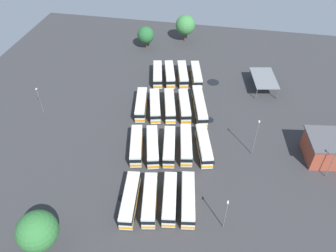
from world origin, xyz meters
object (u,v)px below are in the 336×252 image
object	(u,v)px
bus_row3_slot0	(196,75)
depot_building	(335,148)
bus_row0_slot2	(170,198)
lamp_post_near_entrance	(40,99)
lamp_post_mid_lot	(332,162)
maintenance_shelter	(264,78)
lamp_post_by_building	(226,214)
bus_row2_slot2	(170,105)
bus_row1_slot0	(204,145)
bus_row3_slot2	(170,74)
bus_row0_slot4	(130,199)
bus_row2_slot4	(141,104)
bus_row0_slot3	(150,199)
bus_row1_slot4	(136,145)
bus_row2_slot3	(155,106)
bus_row1_slot1	(186,145)
bus_row2_slot0	(199,105)
bus_row2_slot1	(184,106)
bus_row1_slot3	(153,146)
tree_east_edge	(37,231)
bus_row1_slot2	(169,146)
bus_row0_slot1	(188,199)
tree_northwest	(146,35)
bus_row3_slot3	(158,74)
lamp_post_far_corner	(256,137)
bus_row3_slot1	(183,74)
tree_northeast	(185,25)

from	to	relation	value
bus_row3_slot0	depot_building	xyz separation A→B (m)	(-25.31, -33.72, 1.03)
bus_row0_slot2	lamp_post_near_entrance	distance (m)	43.64
lamp_post_mid_lot	bus_row3_slot0	bearing A→B (deg)	45.36
maintenance_shelter	lamp_post_by_building	world-z (taller)	lamp_post_by_building
bus_row2_slot2	lamp_post_mid_lot	distance (m)	39.75
bus_row1_slot0	bus_row3_slot2	size ratio (longest dim) A/B	1.06
bus_row0_slot4	bus_row2_slot4	bearing A→B (deg)	10.38
bus_row0_slot3	bus_row3_slot2	distance (m)	44.50
bus_row1_slot4	bus_row2_slot3	distance (m)	15.07
bus_row1_slot1	bus_row2_slot2	xyz separation A→B (m)	(13.57, 6.32, 0.00)
bus_row0_slot3	bus_row3_slot0	world-z (taller)	same
bus_row1_slot0	depot_building	world-z (taller)	depot_building
bus_row2_slot0	bus_row2_slot4	bearing A→B (deg)	99.05
bus_row2_slot1	lamp_post_by_building	xyz separation A→B (m)	(-32.24, -12.29, 2.40)
bus_row1_slot3	tree_east_edge	distance (m)	29.85
bus_row2_slot0	bus_row3_slot0	distance (m)	14.58
bus_row2_slot3	bus_row3_slot0	xyz separation A→B (m)	(16.57, -8.59, -0.00)
bus_row2_slot3	tree_east_edge	bearing A→B (deg)	166.10
bus_row2_slot3	lamp_post_mid_lot	xyz separation A→B (m)	(-14.68, -40.23, 2.62)
bus_row1_slot3	tree_east_edge	world-z (taller)	tree_east_edge
bus_row1_slot2	bus_row2_slot2	distance (m)	15.02
bus_row0_slot1	bus_row2_slot1	world-z (taller)	same
bus_row3_slot2	lamp_post_mid_lot	xyz separation A→B (m)	(-30.12, -39.29, 2.62)
bus_row0_slot1	lamp_post_mid_lot	distance (m)	30.47
bus_row1_slot4	lamp_post_near_entrance	world-z (taller)	lamp_post_near_entrance
bus_row0_slot3	tree_northwest	distance (m)	63.86
bus_row0_slot1	bus_row0_slot2	world-z (taller)	same
bus_row0_slot4	tree_east_edge	distance (m)	17.23
bus_row2_slot3	bus_row3_slot3	bearing A→B (deg)	9.69
bus_row1_slot2	lamp_post_by_building	bearing A→B (deg)	-141.79
bus_row3_slot0	bus_row2_slot3	bearing A→B (deg)	152.59
bus_row0_slot4	lamp_post_by_building	distance (m)	18.24
bus_row0_slot2	bus_row1_slot2	size ratio (longest dim) A/B	1.03
lamp_post_far_corner	bus_row1_slot3	bearing A→B (deg)	99.48
bus_row1_slot4	bus_row2_slot1	xyz separation A→B (m)	(16.37, -8.38, 0.00)
bus_row3_slot3	bus_row0_slot3	bearing A→B (deg)	-169.61
maintenance_shelter	tree_northwest	xyz separation A→B (m)	(16.75, 38.17, 1.47)
tree_east_edge	bus_row2_slot1	bearing A→B (deg)	-22.58
bus_row1_slot2	lamp_post_mid_lot	bearing A→B (deg)	-91.22
bus_row2_slot0	bus_row3_slot1	xyz separation A→B (m)	(13.89, 6.62, -0.00)
lamp_post_by_building	bus_row1_slot1	bearing A→B (deg)	28.21
bus_row3_slot2	tree_northwest	size ratio (longest dim) A/B	1.46
bus_row1_slot1	bus_row2_slot4	xyz separation A→B (m)	(12.62, 13.67, 0.00)
bus_row3_slot0	bus_row0_slot3	bearing A→B (deg)	176.07
lamp_post_far_corner	bus_row2_slot3	bearing A→B (deg)	66.31
bus_row0_slot4	lamp_post_mid_lot	xyz separation A→B (m)	(14.81, -38.48, 2.62)
bus_row3_slot2	tree_east_edge	world-z (taller)	tree_east_edge
bus_row1_slot2	tree_northeast	size ratio (longest dim) A/B	1.17
bus_row0_slot3	bus_row3_slot1	xyz separation A→B (m)	(44.96, 0.80, -0.00)
bus_row0_slot2	bus_row1_slot4	size ratio (longest dim) A/B	1.01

